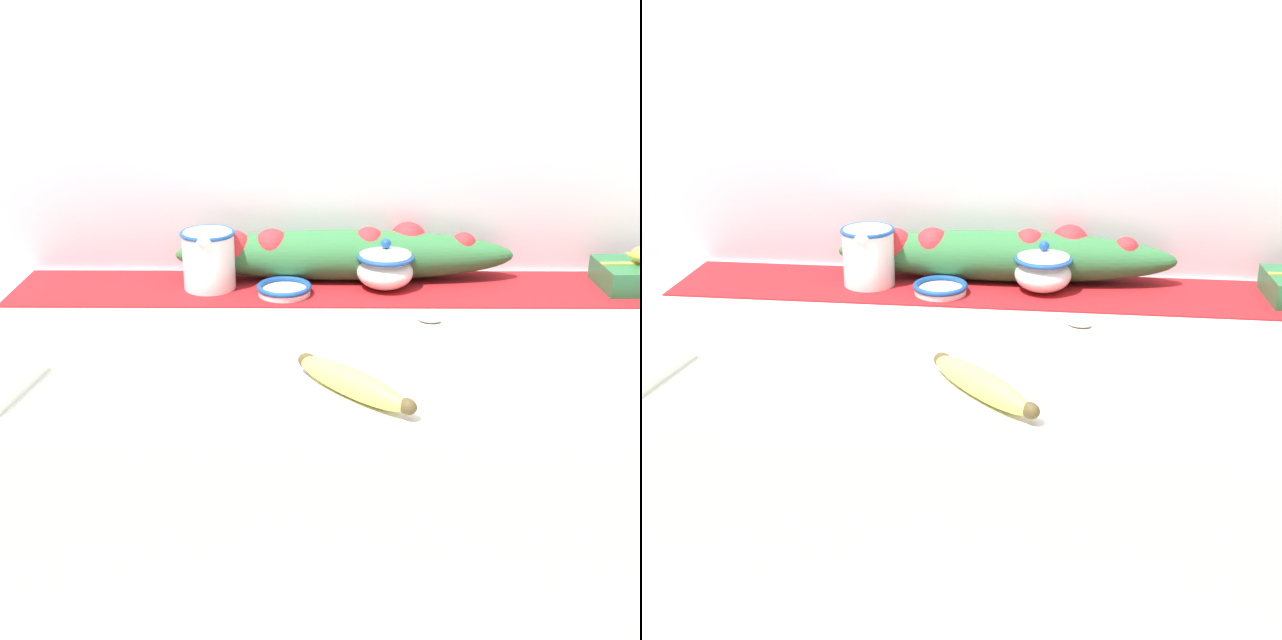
{
  "view_description": "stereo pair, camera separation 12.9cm",
  "coord_description": "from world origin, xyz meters",
  "views": [
    {
      "loc": [
        -0.04,
        -1.23,
        1.43
      ],
      "look_at": [
        -0.05,
        -0.03,
        0.94
      ],
      "focal_mm": 45.0,
      "sensor_mm": 36.0,
      "label": 1
    },
    {
      "loc": [
        0.09,
        -1.23,
        1.43
      ],
      "look_at": [
        -0.05,
        -0.03,
        0.94
      ],
      "focal_mm": 45.0,
      "sensor_mm": 36.0,
      "label": 2
    }
  ],
  "objects": [
    {
      "name": "sugar_bowl",
      "position": [
        0.08,
        0.25,
        0.94
      ],
      "size": [
        0.11,
        0.11,
        0.1
      ],
      "color": "white",
      "rests_on": "countertop"
    },
    {
      "name": "back_wall",
      "position": [
        0.0,
        0.39,
        1.2
      ],
      "size": [
        2.21,
        0.04,
        2.4
      ],
      "primitive_type": "cube",
      "color": "silver",
      "rests_on": "ground_plane"
    },
    {
      "name": "table_runner",
      "position": [
        0.0,
        0.25,
        0.89
      ],
      "size": [
        1.3,
        0.21,
        0.0
      ],
      "primitive_type": "cube",
      "color": "#A8191E",
      "rests_on": "countertop"
    },
    {
      "name": "cream_pitcher",
      "position": [
        -0.26,
        0.25,
        0.96
      ],
      "size": [
        0.11,
        0.13,
        0.12
      ],
      "color": "white",
      "rests_on": "countertop"
    },
    {
      "name": "spoon",
      "position": [
        0.14,
        0.09,
        0.9
      ],
      "size": [
        0.18,
        0.07,
        0.01
      ],
      "rotation": [
        0.0,
        0.0,
        -0.29
      ],
      "color": "#A89E89",
      "rests_on": "countertop"
    },
    {
      "name": "countertop",
      "position": [
        0.0,
        0.0,
        0.45
      ],
      "size": [
        1.41,
        0.74,
        0.89
      ],
      "primitive_type": "cube",
      "color": "silver",
      "rests_on": "ground_plane"
    },
    {
      "name": "poinsettia_garland",
      "position": [
        -0.0,
        0.31,
        0.95
      ],
      "size": [
        0.68,
        0.11,
        0.11
      ],
      "color": "#2D6B38",
      "rests_on": "countertop"
    },
    {
      "name": "small_dish",
      "position": [
        -0.12,
        0.22,
        0.9
      ],
      "size": [
        0.11,
        0.11,
        0.02
      ],
      "color": "white",
      "rests_on": "countertop"
    },
    {
      "name": "banana",
      "position": [
        0.0,
        -0.2,
        0.91
      ],
      "size": [
        0.18,
        0.19,
        0.04
      ],
      "rotation": [
        0.0,
        0.0,
        -0.8
      ],
      "color": "#CCD156",
      "rests_on": "countertop"
    }
  ]
}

